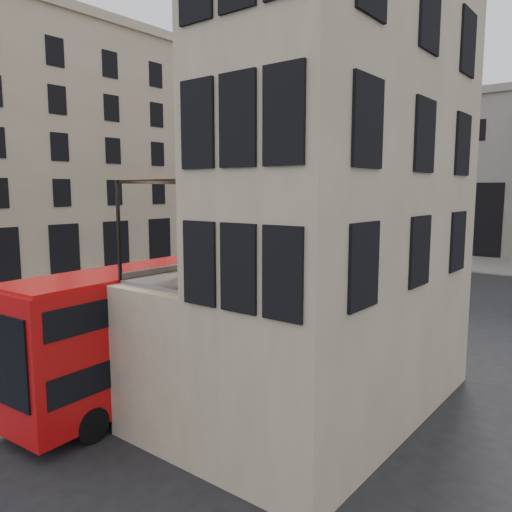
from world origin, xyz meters
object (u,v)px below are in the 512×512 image
Objects in this scene: car_c at (273,250)px; car_b at (364,274)px; bus_near at (161,319)px; cafe_chair_b at (266,262)px; cafe_table_far at (285,243)px; car_a at (257,264)px; cafe_chair_a at (234,271)px; traffic_light_far at (264,236)px; cafe_chair_d at (336,250)px; bus_far at (317,233)px; cafe_table_near at (197,259)px; traffic_light_near at (285,266)px; street_lamp_b at (367,237)px; pedestrian_e at (205,253)px; pedestrian_c at (417,254)px; cafe_chair_c at (301,258)px; pedestrian_d at (463,264)px; cyclist at (235,281)px; pedestrian_a at (244,253)px; cafe_table_mid at (266,246)px; pedestrian_b at (327,255)px; street_lamp_a at (181,242)px.

car_b is at bearing 139.46° from car_c.
cafe_chair_b reaches higher than bus_near.
bus_near is 14.39× the size of cafe_table_far.
cafe_chair_a reaches higher than car_a.
traffic_light_far is 33.08m from cafe_chair_d.
cafe_chair_d is at bearing -50.68° from car_a.
bus_far is 16.28× the size of cafe_table_near.
traffic_light_near is at bearing -48.81° from traffic_light_far.
cafe_chair_a reaches higher than car_c.
cafe_chair_d is at bearing -66.31° from street_lamp_b.
traffic_light_far is 6.43m from pedestrian_e.
bus_far is 13.59× the size of cafe_chair_a.
car_a is 5.03× the size of cafe_chair_b.
pedestrian_c is 2.27× the size of cafe_chair_a.
pedestrian_c reaches higher than car_b.
traffic_light_near is at bearing 56.93° from pedestrian_e.
car_c is 5.84× the size of cafe_chair_a.
cafe_chair_c is at bearing 90.75° from pedestrian_c.
cafe_table_near is 0.80× the size of cafe_chair_c.
cyclist is at bearing 142.23° from pedestrian_d.
pedestrian_a and pedestrian_e have the same top height.
street_lamp_b is 6.01× the size of cafe_chair_c.
pedestrian_a is (-19.15, 27.72, -1.82)m from bus_near.
cafe_chair_a is (8.64, -14.93, 2.43)m from traffic_light_near.
bus_far reaches higher than car_a.
bus_far reaches higher than car_b.
bus_far is 21.60m from cyclist.
car_a reaches higher than car_b.
cafe_table_near is (6.22, -24.61, 4.39)m from car_b.
street_lamp_b is 6.24× the size of cafe_chair_a.
street_lamp_b reaches higher than cafe_table_near.
cafe_chair_b reaches higher than cafe_chair_c.
cafe_table_mid is (2.43, 3.05, 2.59)m from bus_near.
cafe_table_far is at bearing -69.66° from street_lamp_b.
street_lamp_b reaches higher than car_c.
pedestrian_e reaches higher than car_c.
cafe_chair_b is at bearing -61.00° from bus_far.
pedestrian_c is (5.29, 0.24, -1.43)m from street_lamp_b.
car_a is at bearing 38.61° from cyclist.
cafe_table_mid reaches higher than bus_far.
car_b is 2.71× the size of pedestrian_e.
pedestrian_b is 1.93× the size of cafe_chair_b.
street_lamp_b is 6.20m from pedestrian_b.
street_lamp_a is at bearing 31.69° from pedestrian_c.
street_lamp_b is at bearing 95.42° from car_b.
cafe_chair_a is 0.96× the size of cafe_chair_c.
cyclist is at bearing 105.90° from car_c.
bus_near is 4.64m from cafe_chair_b.
bus_near is at bearing -100.94° from car_b.
traffic_light_far is 37.34m from cafe_table_near.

